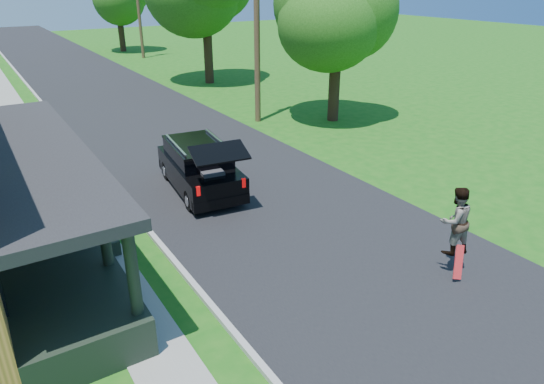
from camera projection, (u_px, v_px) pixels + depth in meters
ground at (397, 292)px, 11.64m from camera, size 140.00×140.00×0.00m
street at (135, 112)px, 27.08m from camera, size 8.00×120.00×0.02m
curb at (58, 123)px, 25.10m from camera, size 0.15×120.00×0.12m
sidewalk at (25, 128)px, 24.34m from camera, size 1.30×120.00×0.03m
black_suv at (200, 167)px, 16.89m from camera, size 2.38×5.04×2.27m
skateboarder at (455, 221)px, 11.93m from camera, size 0.99×0.84×1.77m
skateboard at (459, 263)px, 11.98m from camera, size 0.50×0.36×0.83m
tree_right_near at (337, 9)px, 23.39m from camera, size 6.74×6.42×8.33m
utility_pole_near at (257, 8)px, 23.19m from camera, size 1.80×0.48×10.77m
utility_pole_far at (138, 3)px, 43.33m from camera, size 1.73×0.29×9.36m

